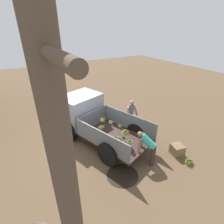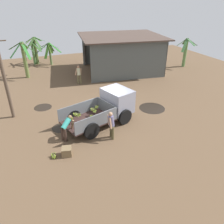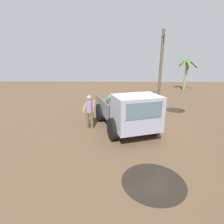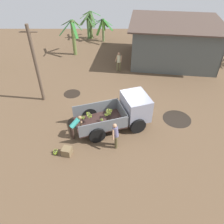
# 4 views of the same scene
# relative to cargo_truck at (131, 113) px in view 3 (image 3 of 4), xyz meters

# --- Properties ---
(ground) EXTENTS (36.00, 36.00, 0.00)m
(ground) POSITION_rel_cargo_truck_xyz_m (-0.33, 0.45, -1.01)
(ground) COLOR brown
(mud_patch_0) EXTENTS (1.80, 1.80, 0.01)m
(mud_patch_0) POSITION_rel_cargo_truck_xyz_m (3.24, 0.38, -1.01)
(mud_patch_0) COLOR black
(mud_patch_0) RESTS_ON ground
(mud_patch_1) EXTENTS (1.23, 1.23, 0.01)m
(mud_patch_1) POSITION_rel_cargo_truck_xyz_m (-3.90, 3.29, -1.01)
(mud_patch_1) COLOR black
(mud_patch_1) RESTS_ON ground
(mud_patch_2) EXTENTS (1.16, 1.16, 0.01)m
(mud_patch_2) POSITION_rel_cargo_truck_xyz_m (-3.14, 0.09, -1.01)
(mud_patch_2) COLOR black
(mud_patch_2) RESTS_ON ground
(cargo_truck) EXTENTS (4.71, 3.13, 1.90)m
(cargo_truck) POSITION_rel_cargo_truck_xyz_m (0.00, 0.00, 0.00)
(cargo_truck) COLOR #33211E
(cargo_truck) RESTS_ON ground
(utility_pole) EXTENTS (1.10, 0.20, 5.24)m
(utility_pole) POSITION_rel_cargo_truck_xyz_m (-5.81, 2.57, 1.66)
(utility_pole) COLOR brown
(utility_pole) RESTS_ON ground
(banana_palm_3) EXTENTS (2.17, 2.32, 3.24)m
(banana_palm_3) POSITION_rel_cargo_truck_xyz_m (-11.58, 6.67, 0.81)
(banana_palm_3) COLOR olive
(banana_palm_3) RESTS_ON ground
(person_foreground_visitor) EXTENTS (0.37, 0.65, 1.64)m
(person_foreground_visitor) POSITION_rel_cargo_truck_xyz_m (-0.74, -1.97, -0.10)
(person_foreground_visitor) COLOR brown
(person_foreground_visitor) RESTS_ON ground
(person_worker_loading) EXTENTS (0.82, 0.76, 1.31)m
(person_worker_loading) POSITION_rel_cargo_truck_xyz_m (-3.02, -1.13, -0.24)
(person_worker_loading) COLOR #3D2B23
(person_worker_loading) RESTS_ON ground
(banana_bunch_on_ground_0) EXTENTS (0.22, 0.22, 0.19)m
(banana_bunch_on_ground_0) POSITION_rel_cargo_truck_xyz_m (-3.96, -2.55, -0.91)
(banana_bunch_on_ground_0) COLOR #4C4431
(banana_bunch_on_ground_0) RESTS_ON ground
(banana_bunch_on_ground_1) EXTENTS (0.26, 0.27, 0.23)m
(banana_bunch_on_ground_1) POSITION_rel_cargo_truck_xyz_m (-3.95, -2.43, -0.89)
(banana_bunch_on_ground_1) COLOR #403929
(banana_bunch_on_ground_1) RESTS_ON ground
(wooden_crate_0) EXTENTS (0.57, 0.57, 0.43)m
(wooden_crate_0) POSITION_rel_cargo_truck_xyz_m (-3.31, -2.53, -0.80)
(wooden_crate_0) COLOR brown
(wooden_crate_0) RESTS_ON ground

